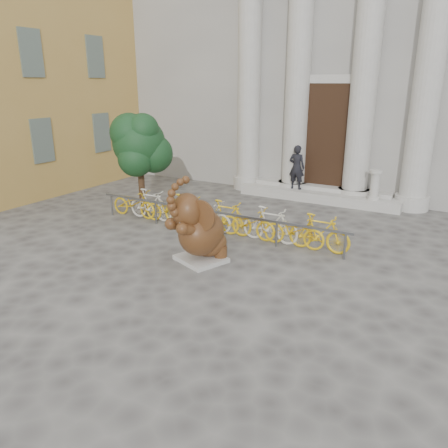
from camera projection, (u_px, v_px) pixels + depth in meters
The scene contains 8 objects.
ground at pixel (171, 305), 8.72m from camera, with size 80.00×80.00×0.00m, color #474442.
classical_building at pixel (367, 40), 19.20m from camera, with size 22.00×10.70×12.00m.
entrance_steps at pixel (319, 195), 16.44m from camera, with size 6.00×1.20×0.36m, color #A8A59E.
elephant_statue at pixel (199, 231), 10.63m from camera, with size 1.48×1.74×2.19m.
bike_rack at pixel (216, 216), 12.86m from camera, with size 8.16×0.53×1.00m.
tree at pixel (140, 145), 14.01m from camera, with size 1.92×1.75×3.34m.
pedestrian at pixel (297, 167), 16.41m from camera, with size 0.61×0.40×1.66m, color black.
balustrade_post at pixel (375, 186), 15.03m from camera, with size 0.42×0.42×1.03m.
Camera 1 is at (4.76, -6.24, 4.26)m, focal length 35.00 mm.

